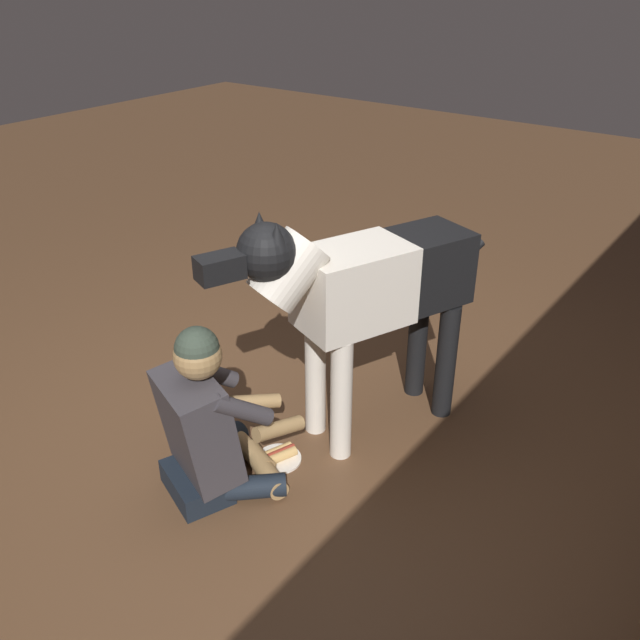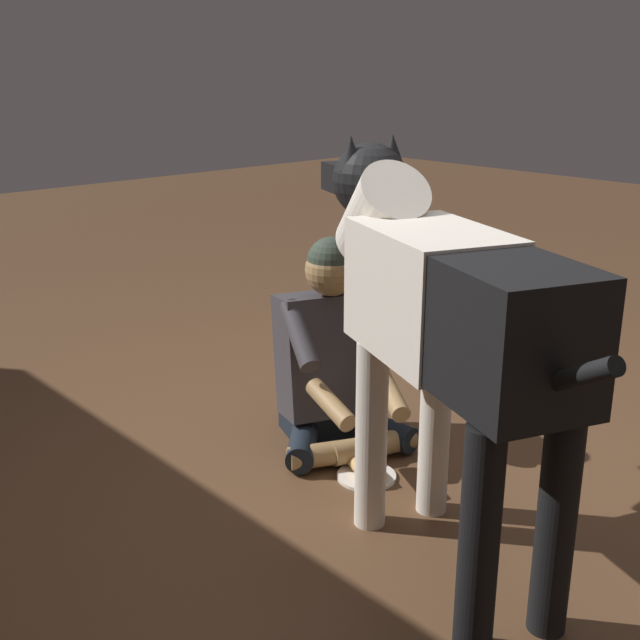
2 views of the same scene
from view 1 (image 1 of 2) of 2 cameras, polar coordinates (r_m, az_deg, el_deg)
name	(u,v)px [view 1 (image 1 of 2)]	position (r m, az deg, el deg)	size (l,w,h in m)	color
ground_plane	(275,433)	(3.65, -3.77, -9.43)	(15.81, 15.81, 0.00)	brown
person_sitting_on_floor	(208,425)	(3.14, -9.35, -8.73)	(0.70, 0.61, 0.86)	black
large_dog	(364,290)	(3.25, 3.76, 2.51)	(1.50, 0.72, 1.28)	silver
hot_dog_on_plate	(279,456)	(3.46, -3.49, -11.30)	(0.23, 0.23, 0.06)	white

